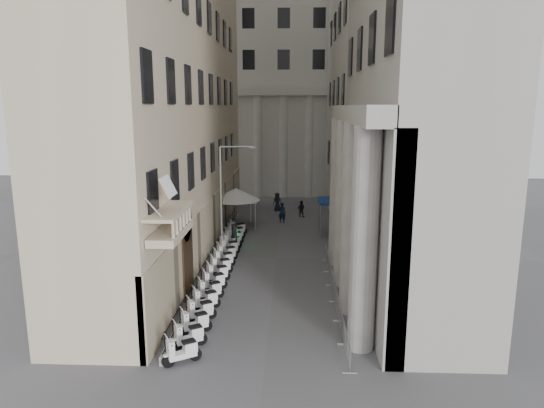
{
  "coord_description": "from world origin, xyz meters",
  "views": [
    {
      "loc": [
        1.1,
        -14.47,
        10.8
      ],
      "look_at": [
        -0.21,
        16.6,
        4.5
      ],
      "focal_mm": 32.0,
      "sensor_mm": 36.0,
      "label": 1
    }
  ],
  "objects_px": {
    "scooter_0": "(183,364)",
    "security_tent": "(240,195)",
    "pedestrian_a": "(282,213)",
    "street_lamp": "(225,191)",
    "pedestrian_b": "(301,209)",
    "info_kiosk": "(234,236)"
  },
  "relations": [
    {
      "from": "security_tent",
      "to": "info_kiosk",
      "type": "bearing_deg",
      "value": -87.52
    },
    {
      "from": "pedestrian_a",
      "to": "security_tent",
      "type": "bearing_deg",
      "value": 38.91
    },
    {
      "from": "scooter_0",
      "to": "street_lamp",
      "type": "bearing_deg",
      "value": -29.94
    },
    {
      "from": "scooter_0",
      "to": "security_tent",
      "type": "height_order",
      "value": "security_tent"
    },
    {
      "from": "pedestrian_a",
      "to": "pedestrian_b",
      "type": "bearing_deg",
      "value": -111.92
    },
    {
      "from": "street_lamp",
      "to": "info_kiosk",
      "type": "distance_m",
      "value": 4.15
    },
    {
      "from": "info_kiosk",
      "to": "pedestrian_a",
      "type": "xyz_separation_m",
      "value": [
        3.48,
        8.46,
        0.03
      ]
    },
    {
      "from": "street_lamp",
      "to": "info_kiosk",
      "type": "xyz_separation_m",
      "value": [
        0.44,
        1.55,
        -3.82
      ]
    },
    {
      "from": "pedestrian_a",
      "to": "pedestrian_b",
      "type": "height_order",
      "value": "pedestrian_a"
    },
    {
      "from": "street_lamp",
      "to": "pedestrian_b",
      "type": "relative_size",
      "value": 4.96
    },
    {
      "from": "security_tent",
      "to": "pedestrian_a",
      "type": "bearing_deg",
      "value": 26.0
    },
    {
      "from": "street_lamp",
      "to": "info_kiosk",
      "type": "bearing_deg",
      "value": 71.51
    },
    {
      "from": "security_tent",
      "to": "street_lamp",
      "type": "relative_size",
      "value": 0.54
    },
    {
      "from": "pedestrian_a",
      "to": "street_lamp",
      "type": "bearing_deg",
      "value": 81.52
    },
    {
      "from": "scooter_0",
      "to": "street_lamp",
      "type": "distance_m",
      "value": 16.35
    },
    {
      "from": "info_kiosk",
      "to": "pedestrian_b",
      "type": "xyz_separation_m",
      "value": [
        5.32,
        11.1,
        -0.13
      ]
    },
    {
      "from": "scooter_0",
      "to": "info_kiosk",
      "type": "distance_m",
      "value": 17.22
    },
    {
      "from": "scooter_0",
      "to": "pedestrian_b",
      "type": "xyz_separation_m",
      "value": [
        5.52,
        28.29,
        0.81
      ]
    },
    {
      "from": "security_tent",
      "to": "street_lamp",
      "type": "bearing_deg",
      "value": -91.06
    },
    {
      "from": "pedestrian_a",
      "to": "scooter_0",
      "type": "bearing_deg",
      "value": 94.75
    },
    {
      "from": "security_tent",
      "to": "scooter_0",
      "type": "bearing_deg",
      "value": -89.78
    },
    {
      "from": "security_tent",
      "to": "pedestrian_b",
      "type": "distance_m",
      "value": 7.49
    }
  ]
}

